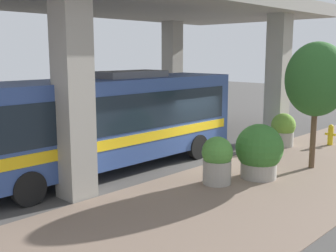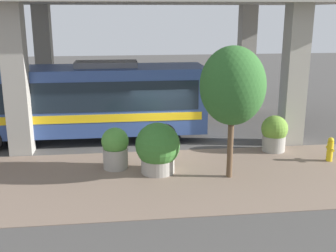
{
  "view_description": "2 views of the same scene",
  "coord_description": "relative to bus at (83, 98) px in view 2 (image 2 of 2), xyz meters",
  "views": [
    {
      "loc": [
        -9.79,
        12.62,
        4.23
      ],
      "look_at": [
        1.39,
        0.94,
        1.42
      ],
      "focal_mm": 45.0,
      "sensor_mm": 36.0,
      "label": 1
    },
    {
      "loc": [
        -16.8,
        1.76,
        5.74
      ],
      "look_at": [
        0.76,
        -0.34,
        0.89
      ],
      "focal_mm": 45.0,
      "sensor_mm": 36.0,
      "label": 2
    }
  ],
  "objects": [
    {
      "name": "fire_hydrant",
      "position": [
        -4.05,
        -9.76,
        -1.45
      ],
      "size": [
        0.5,
        0.24,
        0.98
      ],
      "color": "gold",
      "rests_on": "ground"
    },
    {
      "name": "overpass",
      "position": [
        1.95,
        -3.35,
        3.92
      ],
      "size": [
        9.4,
        19.61,
        6.67
      ],
      "color": "#9E998E",
      "rests_on": "ground"
    },
    {
      "name": "ground_plane",
      "position": [
        -2.05,
        -3.35,
        -1.94
      ],
      "size": [
        80.0,
        80.0,
        0.0
      ],
      "primitive_type": "plane",
      "color": "#474442",
      "rests_on": "ground"
    },
    {
      "name": "sidewalk_strip",
      "position": [
        -5.05,
        -3.35,
        -1.93
      ],
      "size": [
        6.0,
        40.0,
        0.02
      ],
      "color": "#7A6656",
      "rests_on": "ground"
    },
    {
      "name": "planter_back",
      "position": [
        -4.44,
        -2.94,
        -1.01
      ],
      "size": [
        1.62,
        1.62,
        1.88
      ],
      "color": "#9E998E",
      "rests_on": "ground"
    },
    {
      "name": "planter_middle",
      "position": [
        -3.82,
        -1.4,
        -1.14
      ],
      "size": [
        1.01,
        1.01,
        1.58
      ],
      "color": "#9E998E",
      "rests_on": "ground"
    },
    {
      "name": "street_tree_near",
      "position": [
        -5.19,
        -5.42,
        1.34
      ],
      "size": [
        2.24,
        2.24,
        4.65
      ],
      "color": "brown",
      "rests_on": "ground"
    },
    {
      "name": "bus",
      "position": [
        0.0,
        0.0,
        0.0
      ],
      "size": [
        2.71,
        10.91,
        3.58
      ],
      "color": "#334C8C",
      "rests_on": "ground"
    },
    {
      "name": "planter_front",
      "position": [
        -2.56,
        -8.03,
        -1.16
      ],
      "size": [
        1.1,
        1.1,
        1.53
      ],
      "color": "#9E998E",
      "rests_on": "ground"
    }
  ]
}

